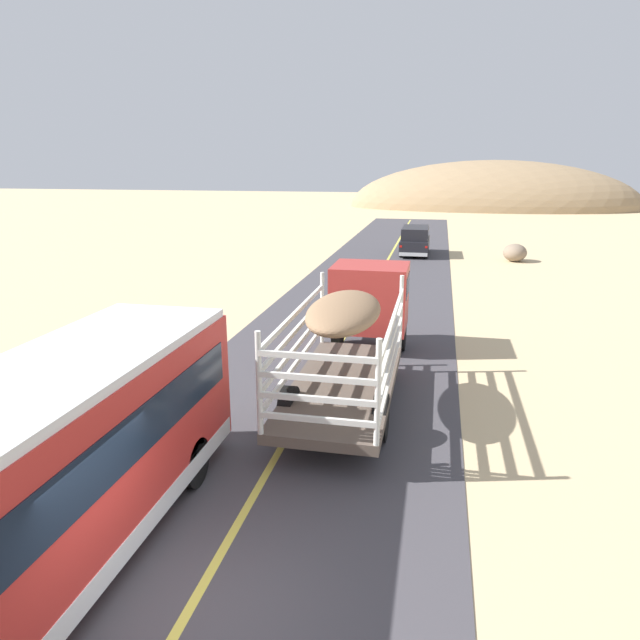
{
  "coord_description": "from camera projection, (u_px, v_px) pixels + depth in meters",
  "views": [
    {
      "loc": [
        3.22,
        -6.08,
        6.2
      ],
      "look_at": [
        0.0,
        9.26,
        1.84
      ],
      "focal_mm": 31.77,
      "sensor_mm": 36.0,
      "label": 1
    }
  ],
  "objects": [
    {
      "name": "ground_plane",
      "position": [
        186.0,
        616.0,
        8.03
      ],
      "size": [
        240.0,
        240.0,
        0.0
      ],
      "primitive_type": "plane",
      "color": "#CCB284"
    },
    {
      "name": "livestock_truck",
      "position": [
        361.0,
        314.0,
        17.14
      ],
      "size": [
        2.53,
        9.7,
        3.02
      ],
      "color": "#B2332D",
      "rests_on": "road_surface"
    },
    {
      "name": "bus",
      "position": [
        18.0,
        491.0,
        7.96
      ],
      "size": [
        2.54,
        10.0,
        3.21
      ],
      "color": "red",
      "rests_on": "road_surface"
    },
    {
      "name": "boulder_mid_field",
      "position": [
        515.0,
        253.0,
        36.82
      ],
      "size": [
        1.49,
        1.68,
        1.14
      ],
      "primitive_type": "ellipsoid",
      "color": "#84705B",
      "rests_on": "ground"
    },
    {
      "name": "road_surface",
      "position": [
        186.0,
        615.0,
        8.03
      ],
      "size": [
        8.0,
        120.0,
        0.02
      ],
      "primitive_type": "cube",
      "color": "#423F44",
      "rests_on": "ground"
    },
    {
      "name": "car_far",
      "position": [
        415.0,
        239.0,
        39.26
      ],
      "size": [
        1.9,
        4.62,
        1.93
      ],
      "color": "black",
      "rests_on": "road_surface"
    },
    {
      "name": "road_centre_line",
      "position": [
        186.0,
        614.0,
        8.03
      ],
      "size": [
        0.16,
        117.6,
        0.0
      ],
      "primitive_type": "cube",
      "color": "#D8CC4C",
      "rests_on": "road_surface"
    },
    {
      "name": "distant_hill",
      "position": [
        491.0,
        208.0,
        80.81
      ],
      "size": [
        40.44,
        19.77,
        13.24
      ],
      "primitive_type": "ellipsoid",
      "color": "#997C5A",
      "rests_on": "ground"
    }
  ]
}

